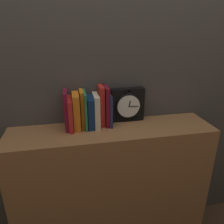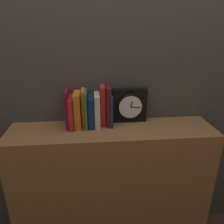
{
  "view_description": "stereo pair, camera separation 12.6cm",
  "coord_description": "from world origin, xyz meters",
  "px_view_note": "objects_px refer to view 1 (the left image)",
  "views": [
    {
      "loc": [
        -0.23,
        -1.15,
        1.47
      ],
      "look_at": [
        0.0,
        0.0,
        1.01
      ],
      "focal_mm": 35.0,
      "sensor_mm": 36.0,
      "label": 1
    },
    {
      "loc": [
        -0.11,
        -1.17,
        1.47
      ],
      "look_at": [
        0.0,
        0.0,
        1.01
      ],
      "focal_mm": 35.0,
      "sensor_mm": 36.0,
      "label": 2
    }
  ],
  "objects_px": {
    "book_slot6_cream": "(96,111)",
    "book_slot7_red": "(101,106)",
    "book_slot0_maroon": "(66,110)",
    "book_slot4_green": "(85,110)",
    "book_slot3_orange": "(82,109)",
    "book_slot5_navy": "(90,112)",
    "book_slot9_navy": "(110,110)",
    "book_slot2_orange": "(76,111)",
    "book_slot1_red": "(70,114)",
    "clock": "(127,105)",
    "book_slot8_maroon": "(107,106)"
  },
  "relations": [
    {
      "from": "book_slot6_cream",
      "to": "book_slot7_red",
      "type": "distance_m",
      "value": 0.04
    },
    {
      "from": "book_slot0_maroon",
      "to": "book_slot4_green",
      "type": "bearing_deg",
      "value": -2.84
    },
    {
      "from": "book_slot3_orange",
      "to": "book_slot5_navy",
      "type": "distance_m",
      "value": 0.05
    },
    {
      "from": "book_slot4_green",
      "to": "book_slot7_red",
      "type": "xyz_separation_m",
      "value": [
        0.1,
        0.02,
        0.01
      ]
    },
    {
      "from": "book_slot3_orange",
      "to": "book_slot9_navy",
      "type": "bearing_deg",
      "value": -2.39
    },
    {
      "from": "book_slot9_navy",
      "to": "book_slot4_green",
      "type": "bearing_deg",
      "value": -176.49
    },
    {
      "from": "book_slot2_orange",
      "to": "book_slot7_red",
      "type": "distance_m",
      "value": 0.15
    },
    {
      "from": "book_slot5_navy",
      "to": "book_slot6_cream",
      "type": "height_order",
      "value": "book_slot6_cream"
    },
    {
      "from": "book_slot0_maroon",
      "to": "book_slot1_red",
      "type": "distance_m",
      "value": 0.03
    },
    {
      "from": "book_slot6_cream",
      "to": "clock",
      "type": "bearing_deg",
      "value": 11.58
    },
    {
      "from": "book_slot0_maroon",
      "to": "book_slot9_navy",
      "type": "xyz_separation_m",
      "value": [
        0.26,
        0.0,
        -0.02
      ]
    },
    {
      "from": "book_slot1_red",
      "to": "book_slot4_green",
      "type": "distance_m",
      "value": 0.09
    },
    {
      "from": "book_slot5_navy",
      "to": "book_slot6_cream",
      "type": "bearing_deg",
      "value": -0.6
    },
    {
      "from": "book_slot2_orange",
      "to": "book_slot0_maroon",
      "type": "bearing_deg",
      "value": 178.99
    },
    {
      "from": "book_slot1_red",
      "to": "book_slot5_navy",
      "type": "xyz_separation_m",
      "value": [
        0.12,
        0.01,
        -0.0
      ]
    },
    {
      "from": "book_slot4_green",
      "to": "book_slot5_navy",
      "type": "bearing_deg",
      "value": 6.66
    },
    {
      "from": "book_slot3_orange",
      "to": "book_slot7_red",
      "type": "xyz_separation_m",
      "value": [
        0.12,
        0.0,
        0.01
      ]
    },
    {
      "from": "clock",
      "to": "book_slot0_maroon",
      "type": "height_order",
      "value": "book_slot0_maroon"
    },
    {
      "from": "book_slot3_orange",
      "to": "book_slot4_green",
      "type": "xyz_separation_m",
      "value": [
        0.02,
        -0.02,
        -0.0
      ]
    },
    {
      "from": "book_slot2_orange",
      "to": "book_slot7_red",
      "type": "relative_size",
      "value": 0.86
    },
    {
      "from": "book_slot2_orange",
      "to": "book_slot1_red",
      "type": "bearing_deg",
      "value": -165.47
    },
    {
      "from": "book_slot2_orange",
      "to": "book_slot5_navy",
      "type": "xyz_separation_m",
      "value": [
        0.08,
        -0.0,
        -0.01
      ]
    },
    {
      "from": "book_slot0_maroon",
      "to": "book_slot7_red",
      "type": "bearing_deg",
      "value": 4.07
    },
    {
      "from": "book_slot4_green",
      "to": "book_slot5_navy",
      "type": "height_order",
      "value": "book_slot4_green"
    },
    {
      "from": "book_slot8_maroon",
      "to": "book_slot5_navy",
      "type": "bearing_deg",
      "value": -174.77
    },
    {
      "from": "book_slot7_red",
      "to": "book_slot1_red",
      "type": "bearing_deg",
      "value": -172.39
    },
    {
      "from": "book_slot4_green",
      "to": "book_slot5_navy",
      "type": "relative_size",
      "value": 1.19
    },
    {
      "from": "clock",
      "to": "book_slot7_red",
      "type": "height_order",
      "value": "book_slot7_red"
    },
    {
      "from": "book_slot2_orange",
      "to": "book_slot3_orange",
      "type": "xyz_separation_m",
      "value": [
        0.03,
        0.01,
        0.01
      ]
    },
    {
      "from": "book_slot2_orange",
      "to": "book_slot4_green",
      "type": "height_order",
      "value": "book_slot4_green"
    },
    {
      "from": "book_slot3_orange",
      "to": "book_slot9_navy",
      "type": "relative_size",
      "value": 1.15
    },
    {
      "from": "book_slot6_cream",
      "to": "book_slot9_navy",
      "type": "height_order",
      "value": "book_slot6_cream"
    },
    {
      "from": "book_slot2_orange",
      "to": "book_slot5_navy",
      "type": "height_order",
      "value": "book_slot2_orange"
    },
    {
      "from": "clock",
      "to": "book_slot6_cream",
      "type": "distance_m",
      "value": 0.21
    },
    {
      "from": "book_slot4_green",
      "to": "book_slot7_red",
      "type": "distance_m",
      "value": 0.1
    },
    {
      "from": "book_slot0_maroon",
      "to": "book_slot2_orange",
      "type": "bearing_deg",
      "value": -1.01
    },
    {
      "from": "book_slot4_green",
      "to": "book_slot9_navy",
      "type": "height_order",
      "value": "book_slot4_green"
    },
    {
      "from": "book_slot2_orange",
      "to": "book_slot5_navy",
      "type": "relative_size",
      "value": 1.14
    },
    {
      "from": "book_slot0_maroon",
      "to": "book_slot3_orange",
      "type": "xyz_separation_m",
      "value": [
        0.09,
        0.01,
        -0.0
      ]
    },
    {
      "from": "book_slot4_green",
      "to": "book_slot8_maroon",
      "type": "distance_m",
      "value": 0.13
    },
    {
      "from": "book_slot1_red",
      "to": "book_slot5_navy",
      "type": "bearing_deg",
      "value": 3.99
    },
    {
      "from": "book_slot1_red",
      "to": "book_slot6_cream",
      "type": "bearing_deg",
      "value": 2.92
    },
    {
      "from": "book_slot6_cream",
      "to": "book_slot9_navy",
      "type": "bearing_deg",
      "value": 4.1
    },
    {
      "from": "book_slot2_orange",
      "to": "book_slot8_maroon",
      "type": "relative_size",
      "value": 0.87
    },
    {
      "from": "book_slot5_navy",
      "to": "book_slot7_red",
      "type": "height_order",
      "value": "book_slot7_red"
    },
    {
      "from": "book_slot2_orange",
      "to": "book_slot6_cream",
      "type": "bearing_deg",
      "value": -0.62
    },
    {
      "from": "book_slot0_maroon",
      "to": "book_slot3_orange",
      "type": "relative_size",
      "value": 1.02
    },
    {
      "from": "book_slot1_red",
      "to": "book_slot7_red",
      "type": "relative_size",
      "value": 0.77
    },
    {
      "from": "book_slot7_red",
      "to": "book_slot9_navy",
      "type": "height_order",
      "value": "book_slot7_red"
    },
    {
      "from": "book_slot0_maroon",
      "to": "book_slot6_cream",
      "type": "xyz_separation_m",
      "value": [
        0.18,
        -0.0,
        -0.02
      ]
    }
  ]
}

